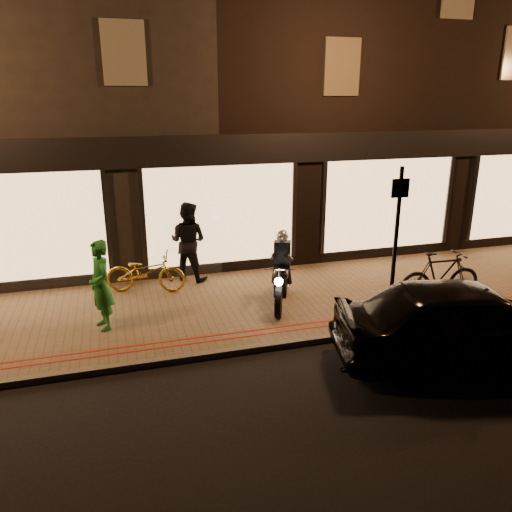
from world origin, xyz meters
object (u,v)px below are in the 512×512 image
(sign_post, at_px, (396,236))
(parked_car, at_px, (468,324))
(motorcycle, at_px, (281,276))
(bicycle_gold, at_px, (146,272))
(person_green, at_px, (101,285))

(sign_post, bearing_deg, parked_car, -79.22)
(motorcycle, xyz_separation_m, bicycle_gold, (-2.70, 1.48, -0.15))
(motorcycle, relative_size, person_green, 1.06)
(bicycle_gold, height_order, parked_car, parked_car)
(bicycle_gold, bearing_deg, sign_post, -104.47)
(parked_car, bearing_deg, motorcycle, 48.23)
(parked_car, bearing_deg, bicycle_gold, 59.80)
(person_green, bearing_deg, bicycle_gold, 131.23)
(person_green, bearing_deg, sign_post, 58.89)
(bicycle_gold, bearing_deg, motorcycle, -102.01)
(parked_car, bearing_deg, person_green, 76.18)
(person_green, bearing_deg, motorcycle, 73.02)
(motorcycle, bearing_deg, person_green, -154.25)
(bicycle_gold, height_order, person_green, person_green)
(motorcycle, relative_size, bicycle_gold, 1.03)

